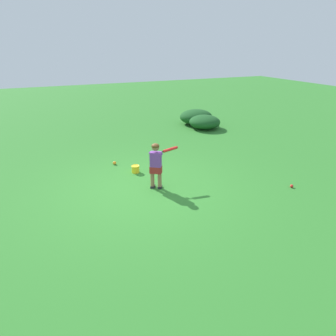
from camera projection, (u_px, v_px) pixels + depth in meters
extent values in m
plane|color=#2D7528|center=(142.00, 189.00, 6.97)|extent=(40.00, 40.00, 0.00)
cube|color=#232328|center=(153.00, 186.00, 7.05)|extent=(0.17, 0.16, 0.05)
cylinder|color=#996B4C|center=(152.00, 179.00, 6.97)|extent=(0.09, 0.09, 0.34)
cube|color=#232328|center=(160.00, 187.00, 7.03)|extent=(0.17, 0.16, 0.05)
cylinder|color=#996B4C|center=(160.00, 180.00, 6.94)|extent=(0.09, 0.09, 0.34)
cube|color=maroon|center=(156.00, 170.00, 6.86)|extent=(0.27, 0.31, 0.16)
cube|color=#753899|center=(156.00, 159.00, 6.76)|extent=(0.26, 0.29, 0.34)
sphere|color=#996B4C|center=(156.00, 147.00, 6.65)|extent=(0.17, 0.17, 0.17)
ellipsoid|color=#563819|center=(155.00, 146.00, 6.63)|extent=(0.24, 0.24, 0.11)
sphere|color=red|center=(157.00, 153.00, 6.86)|extent=(0.04, 0.04, 0.04)
cylinder|color=black|center=(161.00, 152.00, 6.89)|extent=(0.03, 0.14, 0.05)
cylinder|color=red|center=(170.00, 149.00, 6.97)|extent=(0.08, 0.35, 0.11)
sphere|color=red|center=(177.00, 147.00, 7.03)|extent=(0.07, 0.07, 0.07)
cylinder|color=#753899|center=(155.00, 153.00, 6.82)|extent=(0.13, 0.31, 0.14)
cylinder|color=#753899|center=(158.00, 153.00, 6.81)|extent=(0.31, 0.12, 0.14)
sphere|color=red|center=(292.00, 186.00, 7.04)|extent=(0.07, 0.07, 0.07)
sphere|color=orange|center=(115.00, 163.00, 8.37)|extent=(0.09, 0.09, 0.09)
cylinder|color=yellow|center=(136.00, 169.00, 7.84)|extent=(0.20, 0.20, 0.18)
torus|color=yellow|center=(135.00, 166.00, 7.81)|extent=(0.22, 0.22, 0.02)
ellipsoid|color=#194C1E|center=(196.00, 117.00, 12.54)|extent=(1.20, 1.37, 0.59)
ellipsoid|color=#194C1E|center=(205.00, 122.00, 11.86)|extent=(1.20, 1.21, 0.52)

